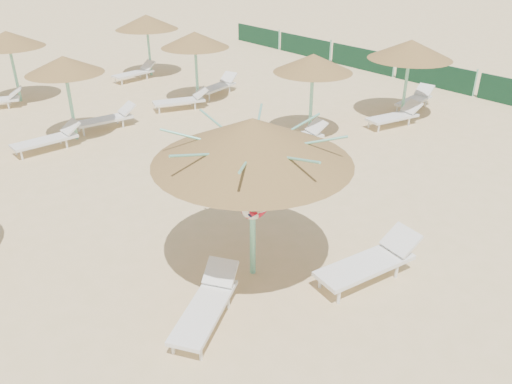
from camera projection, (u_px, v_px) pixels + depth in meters
ground at (282, 273)px, 9.69m from camera, size 120.00×120.00×0.00m
main_palapa at (252, 141)px, 8.47m from camera, size 3.51×3.51×3.15m
lounger_main_a at (207, 304)px, 8.38m from camera, size 1.90×1.55×0.69m
lounger_main_b at (371, 261)px, 9.41m from camera, size 2.23×0.90×0.79m
palapa_field at (110, 58)px, 16.15m from camera, size 19.54×13.95×2.72m
windbreak_fence at (362, 59)px, 24.15m from camera, size 0.08×19.84×1.10m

